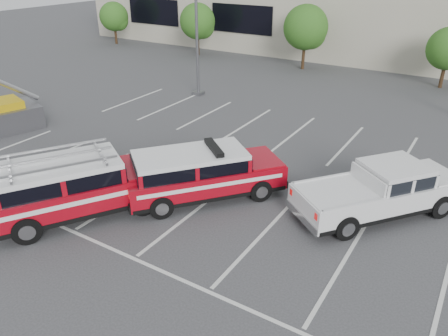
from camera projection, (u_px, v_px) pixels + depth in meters
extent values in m
plane|color=#39393C|center=(190.00, 215.00, 15.26)|extent=(120.00, 120.00, 0.00)
cube|color=silver|center=(251.00, 167.00, 18.68)|extent=(23.00, 15.00, 0.01)
cube|color=#BFB7A2|center=(405.00, 7.00, 37.82)|extent=(60.00, 15.00, 8.00)
cylinder|color=#3F2B19|center=(116.00, 36.00, 43.50)|extent=(0.24, 0.24, 1.51)
sphere|color=#1E5115|center=(114.00, 16.00, 42.67)|extent=(2.77, 2.77, 2.77)
sphere|color=#1E5115|center=(119.00, 21.00, 42.82)|extent=(1.85, 1.85, 1.85)
cylinder|color=#3F2B19|center=(198.00, 45.00, 38.72)|extent=(0.24, 0.24, 1.67)
sphere|color=#1E5115|center=(197.00, 21.00, 37.82)|extent=(3.07, 3.07, 3.07)
sphere|color=#1E5115|center=(203.00, 27.00, 37.98)|extent=(2.05, 2.05, 2.05)
cylinder|color=#3F2B19|center=(303.00, 57.00, 33.95)|extent=(0.24, 0.24, 1.84)
sphere|color=#1E5115|center=(306.00, 27.00, 32.96)|extent=(3.37, 3.37, 3.37)
sphere|color=#1E5115|center=(311.00, 34.00, 33.15)|extent=(2.24, 2.24, 2.24)
cylinder|color=#3F2B19|center=(442.00, 77.00, 29.29)|extent=(0.24, 0.24, 1.51)
sphere|color=#1E5115|center=(448.00, 49.00, 28.47)|extent=(2.77, 2.77, 2.77)
cube|color=#59595E|center=(198.00, 93.00, 28.13)|extent=(0.60, 0.60, 0.20)
cylinder|color=#59595E|center=(196.00, 13.00, 25.95)|extent=(0.18, 0.18, 10.00)
cube|color=maroon|center=(205.00, 177.00, 16.12)|extent=(5.27, 5.76, 0.88)
cube|color=black|center=(190.00, 163.00, 15.68)|extent=(4.07, 4.36, 0.46)
cube|color=silver|center=(190.00, 155.00, 15.54)|extent=(3.99, 4.27, 0.17)
cube|color=black|center=(214.00, 147.00, 15.72)|extent=(1.38, 1.21, 0.16)
cube|color=silver|center=(378.00, 194.00, 15.05)|extent=(5.27, 5.91, 0.86)
cube|color=black|center=(394.00, 175.00, 14.92)|extent=(2.77, 2.81, 0.45)
cube|color=silver|center=(396.00, 167.00, 14.78)|extent=(2.71, 2.75, 0.16)
cube|color=maroon|center=(80.00, 191.00, 15.05)|extent=(5.03, 6.20, 0.97)
cube|color=black|center=(59.00, 175.00, 14.50)|extent=(3.91, 4.54, 0.51)
cube|color=silver|center=(57.00, 166.00, 14.34)|extent=(3.83, 4.44, 0.18)
cube|color=#A5A5A8|center=(56.00, 157.00, 14.20)|extent=(3.76, 4.23, 0.07)
cylinder|color=#A5A5A8|center=(4.00, 84.00, 21.83)|extent=(1.13, 3.04, 2.28)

